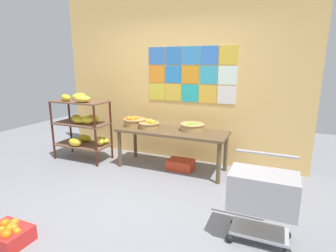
% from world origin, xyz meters
% --- Properties ---
extents(ground, '(9.50, 9.50, 0.00)m').
position_xyz_m(ground, '(0.00, 0.00, 0.00)').
color(ground, gray).
extents(back_wall_with_art, '(4.42, 0.07, 2.97)m').
position_xyz_m(back_wall_with_art, '(0.01, 1.78, 1.49)').
color(back_wall_with_art, '#EFBC6A').
rests_on(back_wall_with_art, ground).
extents(banana_shelf_unit, '(0.98, 0.53, 1.18)m').
position_xyz_m(banana_shelf_unit, '(-1.47, 1.06, 0.66)').
color(banana_shelf_unit, '#401B13').
rests_on(banana_shelf_unit, ground).
extents(display_table, '(1.78, 0.63, 0.65)m').
position_xyz_m(display_table, '(0.14, 1.25, 0.58)').
color(display_table, brown).
rests_on(display_table, ground).
extents(fruit_basket_right, '(0.34, 0.34, 0.15)m').
position_xyz_m(fruit_basket_right, '(-0.24, 1.23, 0.72)').
color(fruit_basket_right, tan).
rests_on(fruit_basket_right, display_table).
extents(fruit_basket_back_left, '(0.39, 0.39, 0.14)m').
position_xyz_m(fruit_basket_back_left, '(0.45, 1.37, 0.71)').
color(fruit_basket_back_left, tan).
rests_on(fruit_basket_back_left, display_table).
extents(fruit_basket_back_right, '(0.39, 0.39, 0.18)m').
position_xyz_m(fruit_basket_back_right, '(-0.56, 1.29, 0.73)').
color(fruit_basket_back_right, '#B58748').
rests_on(fruit_basket_back_right, display_table).
extents(produce_crate_under_table, '(0.41, 0.28, 0.16)m').
position_xyz_m(produce_crate_under_table, '(0.29, 1.27, 0.08)').
color(produce_crate_under_table, red).
rests_on(produce_crate_under_table, ground).
extents(orange_crate_foreground, '(0.41, 0.30, 0.21)m').
position_xyz_m(orange_crate_foreground, '(-0.60, -1.09, 0.10)').
color(orange_crate_foreground, red).
rests_on(orange_crate_foreground, ground).
extents(shopping_cart, '(0.61, 0.42, 0.84)m').
position_xyz_m(shopping_cart, '(1.62, -0.10, 0.50)').
color(shopping_cart, black).
rests_on(shopping_cart, ground).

